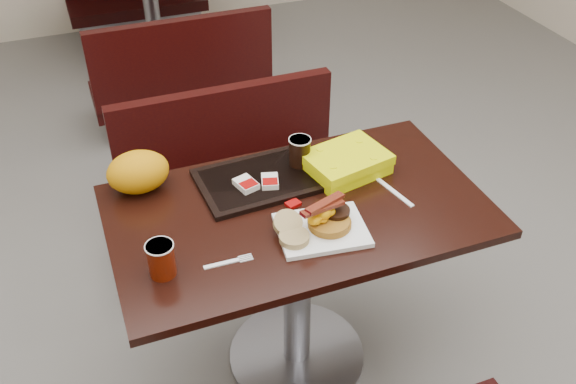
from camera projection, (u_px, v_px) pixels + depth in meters
name	position (u px, v px, depth m)	size (l,w,h in m)	color
floor	(297.00, 357.00, 2.51)	(6.00, 7.00, 0.01)	slate
table_near	(297.00, 290.00, 2.28)	(1.20, 0.70, 0.75)	black
bench_near_n	(239.00, 183.00, 2.81)	(1.00, 0.46, 0.72)	black
table_far	(153.00, 20.00, 4.21)	(1.20, 0.70, 0.75)	black
bench_far_s	(177.00, 67.00, 3.70)	(1.00, 0.46, 0.72)	black
platter	(322.00, 230.00, 1.96)	(0.27, 0.21, 0.02)	white
pancake_stack	(330.00, 222.00, 1.95)	(0.13, 0.13, 0.03)	#AA741C
sausage_patty	(336.00, 211.00, 1.96)	(0.08, 0.08, 0.01)	black
scrambled_eggs	(323.00, 214.00, 1.92)	(0.09, 0.08, 0.05)	#E9B404
bacon_strips	(323.00, 207.00, 1.90)	(0.16, 0.07, 0.01)	#42040B
muffin_bottom	(294.00, 238.00, 1.90)	(0.09, 0.09, 0.02)	tan
muffin_top	(288.00, 223.00, 1.93)	(0.09, 0.09, 0.02)	tan
coffee_cup_near	(161.00, 260.00, 1.79)	(0.08, 0.08, 0.11)	maroon
fork	(221.00, 264.00, 1.85)	(0.15, 0.03, 0.00)	white
knife	(394.00, 192.00, 2.12)	(0.18, 0.02, 0.00)	white
condiment_syrup	(243.00, 204.00, 2.06)	(0.04, 0.03, 0.01)	#A82007
condiment_ketchup	(293.00, 204.00, 2.06)	(0.05, 0.03, 0.01)	#8C0504
tray	(258.00, 180.00, 2.16)	(0.39, 0.28, 0.02)	black
hashbrown_sleeve_left	(246.00, 184.00, 2.11)	(0.06, 0.08, 0.02)	silver
hashbrown_sleeve_right	(270.00, 181.00, 2.12)	(0.05, 0.07, 0.02)	silver
coffee_cup_far	(300.00, 152.00, 2.19)	(0.07, 0.07, 0.10)	black
clamshell	(346.00, 163.00, 2.19)	(0.27, 0.20, 0.07)	#DEE203
paper_bag	(138.00, 172.00, 2.09)	(0.20, 0.15, 0.14)	#CB7C06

